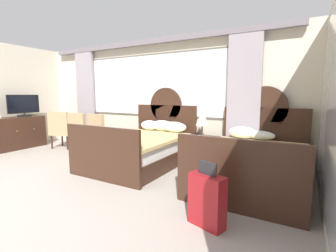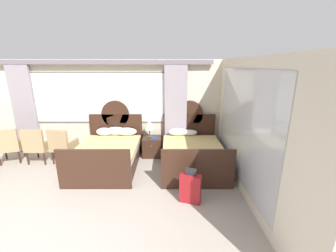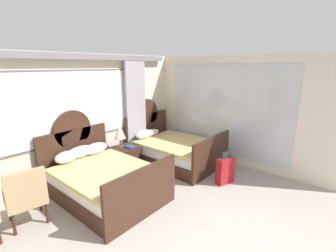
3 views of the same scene
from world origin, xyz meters
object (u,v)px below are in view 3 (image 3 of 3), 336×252
at_px(bed_near_mirror, 174,150).
at_px(nightstand_between_beds, 125,158).
at_px(armchair_by_window_left, 26,195).
at_px(book_on_nightstand, 130,147).
at_px(bed_near_window, 103,179).
at_px(table_lamp_on_nightstand, 120,132).
at_px(suitcase_on_floor, 225,170).

relative_size(bed_near_mirror, nightstand_between_beds, 3.86).
bearing_deg(armchair_by_window_left, book_on_nightstand, 8.55).
distance_m(bed_near_window, bed_near_mirror, 2.16).
xyz_separation_m(bed_near_window, armchair_by_window_left, (-1.27, 0.18, 0.17)).
relative_size(nightstand_between_beds, table_lamp_on_nightstand, 1.01).
distance_m(bed_near_window, armchair_by_window_left, 1.29).
height_order(nightstand_between_beds, book_on_nightstand, book_on_nightstand).
relative_size(bed_near_mirror, suitcase_on_floor, 3.00).
distance_m(bed_near_mirror, table_lamp_on_nightstand, 1.49).
height_order(nightstand_between_beds, armchair_by_window_left, armchair_by_window_left).
relative_size(bed_near_window, bed_near_mirror, 1.00).
xyz_separation_m(book_on_nightstand, suitcase_on_floor, (0.81, -2.09, -0.28)).
bearing_deg(nightstand_between_beds, book_on_nightstand, -55.43).
xyz_separation_m(nightstand_between_beds, armchair_by_window_left, (-2.35, -0.47, 0.24)).
xyz_separation_m(nightstand_between_beds, book_on_nightstand, (0.07, -0.10, 0.29)).
bearing_deg(bed_near_window, nightstand_between_beds, 30.86).
distance_m(bed_near_mirror, book_on_nightstand, 1.17).
bearing_deg(bed_near_window, book_on_nightstand, 25.12).
xyz_separation_m(book_on_nightstand, armchair_by_window_left, (-2.42, -0.36, -0.05)).
xyz_separation_m(bed_near_mirror, book_on_nightstand, (-1.00, 0.56, 0.23)).
height_order(table_lamp_on_nightstand, suitcase_on_floor, table_lamp_on_nightstand).
height_order(bed_near_mirror, suitcase_on_floor, bed_near_mirror).
bearing_deg(table_lamp_on_nightstand, nightstand_between_beds, -40.77).
height_order(nightstand_between_beds, suitcase_on_floor, suitcase_on_floor).
bearing_deg(book_on_nightstand, nightstand_between_beds, 124.57).
height_order(bed_near_window, suitcase_on_floor, bed_near_window).
distance_m(table_lamp_on_nightstand, book_on_nightstand, 0.43).
bearing_deg(table_lamp_on_nightstand, bed_near_mirror, -32.39).
bearing_deg(table_lamp_on_nightstand, bed_near_window, -144.86).
bearing_deg(armchair_by_window_left, bed_near_mirror, -3.30).
relative_size(bed_near_mirror, armchair_by_window_left, 2.21).
distance_m(armchair_by_window_left, suitcase_on_floor, 3.67).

